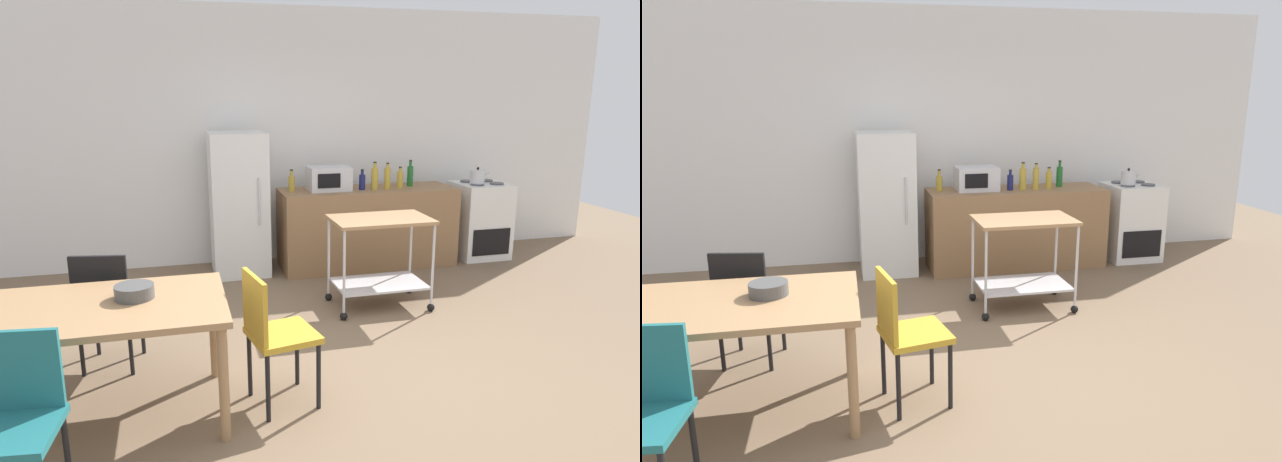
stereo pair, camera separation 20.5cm
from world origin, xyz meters
TOP-DOWN VIEW (x-y plane):
  - ground_plane at (0.00, 0.00)m, footprint 12.00×12.00m
  - back_wall at (0.00, 3.20)m, footprint 8.40×0.12m
  - kitchen_counter at (0.90, 2.60)m, footprint 2.00×0.64m
  - dining_table at (-1.71, -0.02)m, footprint 1.50×0.90m
  - chair_teal at (-1.99, -0.76)m, footprint 0.45×0.45m
  - chair_black at (-1.73, 0.67)m, footprint 0.47×0.47m
  - chair_mustard at (-0.68, -0.11)m, footprint 0.47×0.47m
  - stove_oven at (2.35, 2.62)m, footprint 0.60×0.61m
  - refrigerator at (-0.55, 2.70)m, footprint 0.60×0.63m
  - kitchen_cart at (0.58, 1.35)m, footprint 0.91×0.57m
  - bottle_wine at (0.03, 2.65)m, footprint 0.07×0.07m
  - microwave at (0.44, 2.63)m, footprint 0.46×0.35m
  - bottle_soy_sauce at (0.81, 2.55)m, footprint 0.07×0.07m
  - bottle_olive_oil at (0.95, 2.52)m, footprint 0.08×0.08m
  - bottle_soda at (1.10, 2.52)m, footprint 0.07×0.07m
  - bottle_sesame_oil at (1.27, 2.55)m, footprint 0.07×0.07m
  - bottle_sparkling_water at (1.43, 2.65)m, footprint 0.07×0.07m
  - fruit_bowl at (-1.49, 0.05)m, footprint 0.24×0.24m
  - kettle at (2.23, 2.52)m, footprint 0.24×0.17m

SIDE VIEW (x-z plane):
  - ground_plane at x=0.00m, z-range 0.00..0.00m
  - kitchen_counter at x=0.90m, z-range 0.00..0.90m
  - stove_oven at x=2.35m, z-range -0.01..0.91m
  - chair_teal at x=-1.99m, z-range 0.07..0.96m
  - chair_black at x=-1.73m, z-range 0.07..0.96m
  - chair_mustard at x=-0.68m, z-range 0.07..0.96m
  - kitchen_cart at x=0.58m, z-range 0.15..1.00m
  - dining_table at x=-1.71m, z-range 0.30..1.05m
  - refrigerator at x=-0.55m, z-range 0.00..1.55m
  - fruit_bowl at x=-1.49m, z-range 0.75..0.83m
  - bottle_soy_sauce at x=0.81m, z-range 0.88..1.11m
  - bottle_wine at x=0.03m, z-range 0.87..1.11m
  - kettle at x=2.23m, z-range 0.91..1.10m
  - bottle_sesame_oil at x=1.27m, z-range 0.88..1.12m
  - bottle_sparkling_water at x=1.43m, z-range 0.87..1.17m
  - bottle_soda at x=1.10m, z-range 0.88..1.17m
  - bottle_olive_oil at x=0.95m, z-range 0.87..1.18m
  - microwave at x=0.44m, z-range 0.90..1.16m
  - back_wall at x=0.00m, z-range 0.00..2.90m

